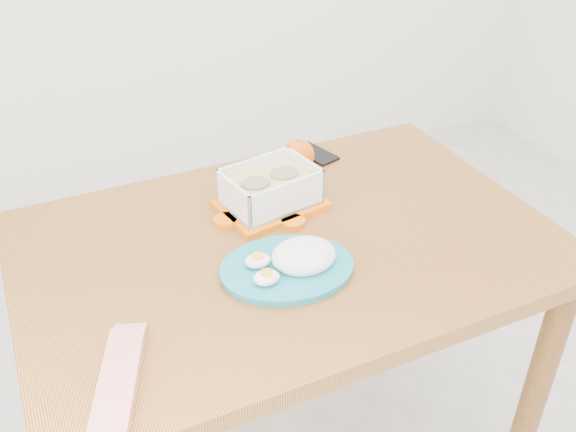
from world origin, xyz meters
name	(u,v)px	position (x,y,z in m)	size (l,w,h in m)	color
dining_table	(288,279)	(-0.18, 0.14, 0.64)	(1.16, 0.80, 0.75)	#A4612E
food_container	(270,189)	(-0.17, 0.28, 0.80)	(0.26, 0.21, 0.10)	orange
orange_fruit	(298,155)	(-0.04, 0.41, 0.79)	(0.08, 0.08, 0.08)	#F83904
rice_plate	(292,262)	(-0.22, 0.04, 0.77)	(0.30, 0.30, 0.07)	teal
candy_bar	(118,385)	(-0.59, -0.13, 0.76)	(0.24, 0.06, 0.02)	red
smartphone	(315,154)	(0.03, 0.47, 0.75)	(0.06, 0.12, 0.01)	black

